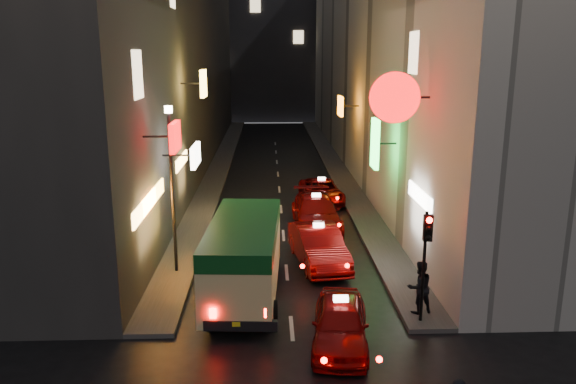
{
  "coord_description": "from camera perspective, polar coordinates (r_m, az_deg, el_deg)",
  "views": [
    {
      "loc": [
        -0.68,
        -7.15,
        8.2
      ],
      "look_at": [
        0.05,
        13.0,
        3.19
      ],
      "focal_mm": 35.0,
      "sensor_mm": 36.0,
      "label": 1
    }
  ],
  "objects": [
    {
      "name": "building_left",
      "position": [
        41.8,
        -12.58,
        14.73
      ],
      "size": [
        7.44,
        52.0,
        18.0
      ],
      "color": "#383432",
      "rests_on": "ground"
    },
    {
      "name": "building_right",
      "position": [
        42.06,
        10.18,
        14.83
      ],
      "size": [
        8.13,
        52.0,
        18.0
      ],
      "color": "beige",
      "rests_on": "ground"
    },
    {
      "name": "building_far",
      "position": [
        73.21,
        -1.6,
        16.14
      ],
      "size": [
        30.0,
        10.0,
        22.0
      ],
      "primitive_type": "cube",
      "color": "#2E2E33",
      "rests_on": "ground"
    },
    {
      "name": "sidewalk_left",
      "position": [
        42.1,
        -6.91,
        2.72
      ],
      "size": [
        1.5,
        52.0,
        0.15
      ],
      "primitive_type": "cube",
      "color": "#4E4B48",
      "rests_on": "ground"
    },
    {
      "name": "sidewalk_right",
      "position": [
        42.23,
        4.68,
        2.81
      ],
      "size": [
        1.5,
        52.0,
        0.15
      ],
      "primitive_type": "cube",
      "color": "#4E4B48",
      "rests_on": "ground"
    },
    {
      "name": "minibus",
      "position": [
        19.08,
        -4.48,
        -5.97
      ],
      "size": [
        2.57,
        6.42,
        2.71
      ],
      "color": "#D6CE86",
      "rests_on": "ground"
    },
    {
      "name": "taxi_near",
      "position": [
        16.54,
        5.34,
        -12.77
      ],
      "size": [
        2.61,
        5.1,
        1.72
      ],
      "color": "maroon",
      "rests_on": "ground"
    },
    {
      "name": "taxi_second",
      "position": [
        22.31,
        3.11,
        -5.18
      ],
      "size": [
        3.12,
        5.9,
        1.96
      ],
      "color": "maroon",
      "rests_on": "ground"
    },
    {
      "name": "taxi_third",
      "position": [
        26.9,
        2.88,
        -1.82
      ],
      "size": [
        2.43,
        5.68,
        1.96
      ],
      "color": "maroon",
      "rests_on": "ground"
    },
    {
      "name": "taxi_far",
      "position": [
        31.63,
        3.42,
        0.27
      ],
      "size": [
        2.3,
        4.75,
        1.63
      ],
      "color": "maroon",
      "rests_on": "ground"
    },
    {
      "name": "pedestrian_sidewalk",
      "position": [
        18.39,
        13.22,
        -9.05
      ],
      "size": [
        0.84,
        0.65,
        1.95
      ],
      "primitive_type": "imported",
      "rotation": [
        0.0,
        0.0,
        3.43
      ],
      "color": "black",
      "rests_on": "sidewalk_right"
    },
    {
      "name": "traffic_light",
      "position": [
        17.21,
        13.87,
        -5.15
      ],
      "size": [
        0.26,
        0.43,
        3.5
      ],
      "color": "black",
      "rests_on": "sidewalk_right"
    },
    {
      "name": "lamp_post",
      "position": [
        20.94,
        -11.71,
        1.32
      ],
      "size": [
        0.28,
        0.28,
        6.22
      ],
      "color": "black",
      "rests_on": "sidewalk_left"
    }
  ]
}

